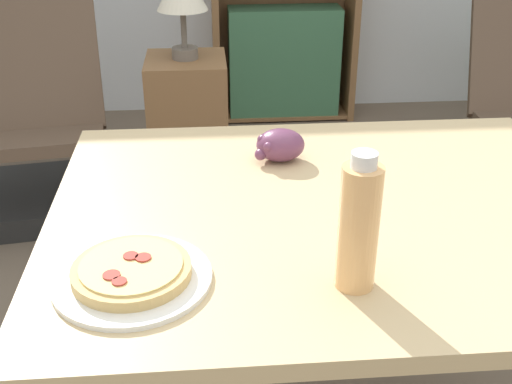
{
  "coord_description": "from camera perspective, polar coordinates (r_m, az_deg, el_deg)",
  "views": [
    {
      "loc": [
        -0.33,
        -1.16,
        1.38
      ],
      "look_at": [
        -0.24,
        -0.07,
        0.81
      ],
      "focal_mm": 45.0,
      "sensor_mm": 36.0,
      "label": 1
    }
  ],
  "objects": [
    {
      "name": "pizza_on_plate",
      "position": [
        1.11,
        -10.98,
        -7.15
      ],
      "size": [
        0.27,
        0.27,
        0.04
      ],
      "color": "white",
      "rests_on": "dining_table"
    },
    {
      "name": "side_table",
      "position": [
        2.88,
        -5.98,
        5.72
      ],
      "size": [
        0.34,
        0.34,
        0.63
      ],
      "color": "brown",
      "rests_on": "ground_plane"
    },
    {
      "name": "dining_table",
      "position": [
        1.38,
        6.66,
        -4.8
      ],
      "size": [
        1.16,
        0.91,
        0.75
      ],
      "color": "#D1B27F",
      "rests_on": "ground_plane"
    },
    {
      "name": "grape_bunch",
      "position": [
        1.5,
        2.08,
        4.16
      ],
      "size": [
        0.12,
        0.1,
        0.08
      ],
      "color": "#6B3856",
      "rests_on": "dining_table"
    },
    {
      "name": "drink_bottle",
      "position": [
        1.04,
        9.11,
        -2.99
      ],
      "size": [
        0.07,
        0.07,
        0.24
      ],
      "color": "#EFB270",
      "rests_on": "dining_table"
    },
    {
      "name": "lounge_chair_near",
      "position": [
        2.91,
        -19.35,
        3.98
      ],
      "size": [
        0.73,
        0.84,
        0.88
      ],
      "rotation": [
        0.0,
        0.0,
        0.14
      ],
      "color": "black",
      "rests_on": "ground_plane"
    }
  ]
}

